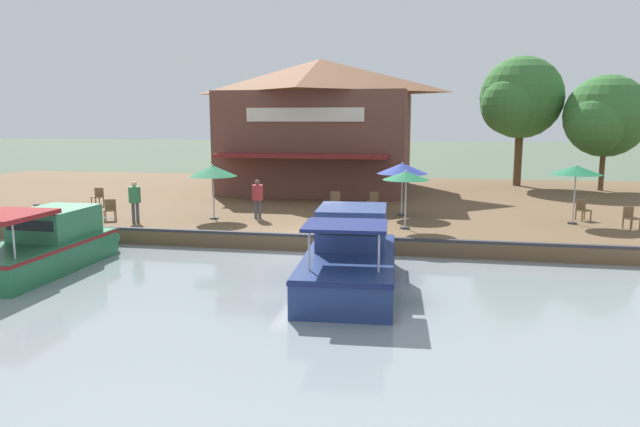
{
  "coord_description": "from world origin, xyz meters",
  "views": [
    {
      "loc": [
        19.1,
        3.9,
        4.66
      ],
      "look_at": [
        -1.0,
        0.11,
        1.3
      ],
      "focal_mm": 32.0,
      "sensor_mm": 36.0,
      "label": 1
    }
  ],
  "objects_px": {
    "cafe_chair_back_row_seat": "(583,209)",
    "cafe_chair_far_corner_seat": "(110,209)",
    "motorboat_distant_upstream": "(351,256)",
    "mooring_post": "(37,214)",
    "person_mid_patio": "(258,195)",
    "person_at_quay_edge": "(135,197)",
    "patio_umbrella_back_row": "(406,176)",
    "patio_umbrella_far_corner": "(576,170)",
    "cafe_chair_mid_patio": "(335,200)",
    "tree_upstream_bank": "(604,118)",
    "patio_umbrella_near_quay_edge": "(402,168)",
    "cafe_chair_under_first_umbrella": "(373,200)",
    "cafe_chair_facing_river": "(631,217)",
    "cafe_chair_beside_entrance": "(98,196)",
    "waterfront_restaurant": "(320,124)",
    "tree_behind_restaurant": "(519,100)",
    "motorboat_fourth_along": "(51,245)",
    "patio_umbrella_mid_patio_left": "(213,171)"
  },
  "relations": [
    {
      "from": "patio_umbrella_far_corner",
      "to": "person_at_quay_edge",
      "type": "relative_size",
      "value": 1.42
    },
    {
      "from": "cafe_chair_far_corner_seat",
      "to": "motorboat_distant_upstream",
      "type": "xyz_separation_m",
      "value": [
        5.26,
        10.66,
        -0.26
      ]
    },
    {
      "from": "patio_umbrella_far_corner",
      "to": "tree_upstream_bank",
      "type": "relative_size",
      "value": 0.35
    },
    {
      "from": "mooring_post",
      "to": "tree_upstream_bank",
      "type": "distance_m",
      "value": 29.59
    },
    {
      "from": "patio_umbrella_far_corner",
      "to": "cafe_chair_far_corner_seat",
      "type": "xyz_separation_m",
      "value": [
        2.63,
        -18.44,
        -1.65
      ]
    },
    {
      "from": "person_mid_patio",
      "to": "tree_upstream_bank",
      "type": "height_order",
      "value": "tree_upstream_bank"
    },
    {
      "from": "tree_behind_restaurant",
      "to": "person_mid_patio",
      "type": "bearing_deg",
      "value": -40.2
    },
    {
      "from": "person_mid_patio",
      "to": "tree_upstream_bank",
      "type": "relative_size",
      "value": 0.25
    },
    {
      "from": "patio_umbrella_back_row",
      "to": "motorboat_fourth_along",
      "type": "xyz_separation_m",
      "value": [
        5.71,
        -10.85,
        -1.83
      ]
    },
    {
      "from": "motorboat_fourth_along",
      "to": "mooring_post",
      "type": "xyz_separation_m",
      "value": [
        -3.75,
        -3.28,
        0.25
      ]
    },
    {
      "from": "patio_umbrella_near_quay_edge",
      "to": "patio_umbrella_mid_patio_left",
      "type": "height_order",
      "value": "patio_umbrella_near_quay_edge"
    },
    {
      "from": "cafe_chair_under_first_umbrella",
      "to": "person_at_quay_edge",
      "type": "height_order",
      "value": "person_at_quay_edge"
    },
    {
      "from": "cafe_chair_facing_river",
      "to": "tree_upstream_bank",
      "type": "distance_m",
      "value": 13.16
    },
    {
      "from": "cafe_chair_under_first_umbrella",
      "to": "motorboat_distant_upstream",
      "type": "bearing_deg",
      "value": 1.84
    },
    {
      "from": "cafe_chair_facing_river",
      "to": "cafe_chair_far_corner_seat",
      "type": "xyz_separation_m",
      "value": [
        1.83,
        -20.29,
        0.0
      ]
    },
    {
      "from": "motorboat_distant_upstream",
      "to": "patio_umbrella_near_quay_edge",
      "type": "bearing_deg",
      "value": 173.17
    },
    {
      "from": "waterfront_restaurant",
      "to": "cafe_chair_back_row_seat",
      "type": "xyz_separation_m",
      "value": [
        8.43,
        12.52,
        -3.35
      ]
    },
    {
      "from": "waterfront_restaurant",
      "to": "cafe_chair_back_row_seat",
      "type": "height_order",
      "value": "waterfront_restaurant"
    },
    {
      "from": "patio_umbrella_mid_patio_left",
      "to": "cafe_chair_back_row_seat",
      "type": "distance_m",
      "value": 15.23
    },
    {
      "from": "patio_umbrella_back_row",
      "to": "patio_umbrella_far_corner",
      "type": "distance_m",
      "value": 6.87
    },
    {
      "from": "person_mid_patio",
      "to": "person_at_quay_edge",
      "type": "bearing_deg",
      "value": -69.06
    },
    {
      "from": "motorboat_distant_upstream",
      "to": "mooring_post",
      "type": "distance_m",
      "value": 13.34
    },
    {
      "from": "cafe_chair_beside_entrance",
      "to": "tree_behind_restaurant",
      "type": "xyz_separation_m",
      "value": [
        -12.39,
        20.83,
        4.8
      ]
    },
    {
      "from": "cafe_chair_back_row_seat",
      "to": "cafe_chair_under_first_umbrella",
      "type": "relative_size",
      "value": 1.0
    },
    {
      "from": "cafe_chair_beside_entrance",
      "to": "person_at_quay_edge",
      "type": "distance_m",
      "value": 5.59
    },
    {
      "from": "patio_umbrella_far_corner",
      "to": "tree_upstream_bank",
      "type": "height_order",
      "value": "tree_upstream_bank"
    },
    {
      "from": "patio_umbrella_back_row",
      "to": "person_mid_patio",
      "type": "height_order",
      "value": "patio_umbrella_back_row"
    },
    {
      "from": "motorboat_distant_upstream",
      "to": "tree_upstream_bank",
      "type": "distance_m",
      "value": 23.19
    },
    {
      "from": "cafe_chair_under_first_umbrella",
      "to": "cafe_chair_beside_entrance",
      "type": "distance_m",
      "value": 13.12
    },
    {
      "from": "cafe_chair_back_row_seat",
      "to": "tree_upstream_bank",
      "type": "distance_m",
      "value": 11.86
    },
    {
      "from": "patio_umbrella_mid_patio_left",
      "to": "cafe_chair_under_first_umbrella",
      "type": "xyz_separation_m",
      "value": [
        -3.39,
        6.28,
        -1.52
      ]
    },
    {
      "from": "person_at_quay_edge",
      "to": "person_mid_patio",
      "type": "relative_size",
      "value": 1.02
    },
    {
      "from": "patio_umbrella_back_row",
      "to": "motorboat_distant_upstream",
      "type": "xyz_separation_m",
      "value": [
        5.62,
        -1.3,
        -1.79
      ]
    },
    {
      "from": "mooring_post",
      "to": "motorboat_distant_upstream",
      "type": "bearing_deg",
      "value": 74.06
    },
    {
      "from": "waterfront_restaurant",
      "to": "mooring_post",
      "type": "height_order",
      "value": "waterfront_restaurant"
    },
    {
      "from": "person_mid_patio",
      "to": "mooring_post",
      "type": "height_order",
      "value": "person_mid_patio"
    },
    {
      "from": "patio_umbrella_near_quay_edge",
      "to": "cafe_chair_beside_entrance",
      "type": "relative_size",
      "value": 2.7
    },
    {
      "from": "cafe_chair_back_row_seat",
      "to": "cafe_chair_mid_patio",
      "type": "xyz_separation_m",
      "value": [
        -0.72,
        -10.37,
        0.0
      ]
    },
    {
      "from": "motorboat_distant_upstream",
      "to": "patio_umbrella_mid_patio_left",
      "type": "bearing_deg",
      "value": -133.96
    },
    {
      "from": "patio_umbrella_mid_patio_left",
      "to": "cafe_chair_beside_entrance",
      "type": "distance_m",
      "value": 7.39
    },
    {
      "from": "patio_umbrella_near_quay_edge",
      "to": "cafe_chair_far_corner_seat",
      "type": "distance_m",
      "value": 12.26
    },
    {
      "from": "patio_umbrella_back_row",
      "to": "cafe_chair_facing_river",
      "type": "xyz_separation_m",
      "value": [
        -1.47,
        8.33,
        -1.53
      ]
    },
    {
      "from": "cafe_chair_back_row_seat",
      "to": "cafe_chair_far_corner_seat",
      "type": "relative_size",
      "value": 1.0
    },
    {
      "from": "waterfront_restaurant",
      "to": "tree_behind_restaurant",
      "type": "relative_size",
      "value": 1.35
    },
    {
      "from": "patio_umbrella_near_quay_edge",
      "to": "patio_umbrella_far_corner",
      "type": "relative_size",
      "value": 0.98
    },
    {
      "from": "patio_umbrella_near_quay_edge",
      "to": "person_at_quay_edge",
      "type": "distance_m",
      "value": 11.07
    },
    {
      "from": "person_at_quay_edge",
      "to": "mooring_post",
      "type": "height_order",
      "value": "person_at_quay_edge"
    },
    {
      "from": "patio_umbrella_back_row",
      "to": "cafe_chair_back_row_seat",
      "type": "bearing_deg",
      "value": 114.35
    },
    {
      "from": "cafe_chair_back_row_seat",
      "to": "motorboat_distant_upstream",
      "type": "height_order",
      "value": "motorboat_distant_upstream"
    },
    {
      "from": "motorboat_fourth_along",
      "to": "motorboat_distant_upstream",
      "type": "xyz_separation_m",
      "value": [
        -0.09,
        9.55,
        0.04
      ]
    }
  ]
}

